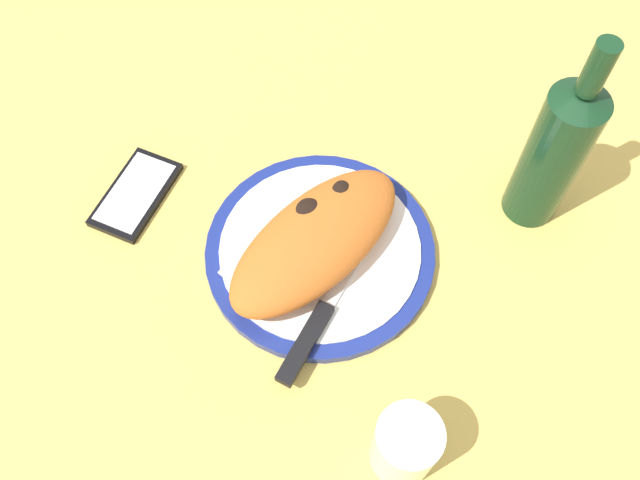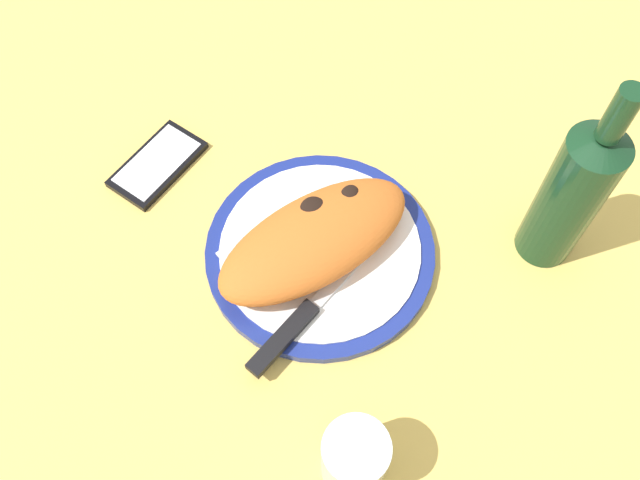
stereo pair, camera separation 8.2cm
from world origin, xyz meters
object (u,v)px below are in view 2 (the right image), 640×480
(calzone, at_px, (313,238))
(fork, at_px, (268,228))
(wine_bottle, at_px, (572,194))
(water_glass, at_px, (354,459))
(knife, at_px, (298,322))
(plate, at_px, (320,251))
(smartphone, at_px, (157,164))

(calzone, xyz_separation_m, fork, (0.03, -0.06, -0.03))
(wine_bottle, bearing_deg, water_glass, 12.23)
(knife, bearing_deg, plate, -139.81)
(fork, distance_m, smartphone, 0.19)
(plate, xyz_separation_m, calzone, (0.01, -0.00, 0.04))
(plate, height_order, wine_bottle, wine_bottle)
(knife, xyz_separation_m, wine_bottle, (-0.32, 0.09, 0.09))
(calzone, bearing_deg, smartphone, -68.66)
(smartphone, height_order, wine_bottle, wine_bottle)
(plate, xyz_separation_m, smartphone, (0.10, -0.24, -0.00))
(knife, relative_size, smartphone, 1.55)
(fork, distance_m, knife, 0.13)
(fork, relative_size, knife, 0.79)
(knife, xyz_separation_m, water_glass, (0.04, 0.16, 0.02))
(plate, relative_size, fork, 1.60)
(plate, distance_m, wine_bottle, 0.30)
(fork, relative_size, smartphone, 1.23)
(knife, height_order, water_glass, water_glass)
(knife, bearing_deg, calzone, -135.67)
(plate, relative_size, smartphone, 1.97)
(plate, height_order, water_glass, water_glass)
(plate, distance_m, calzone, 0.04)
(calzone, distance_m, wine_bottle, 0.30)
(calzone, relative_size, knife, 1.16)
(knife, height_order, smartphone, knife)
(plate, bearing_deg, wine_bottle, 147.47)
(smartphone, bearing_deg, fork, 109.35)
(plate, bearing_deg, knife, 40.19)
(water_glass, height_order, wine_bottle, wine_bottle)
(fork, distance_m, water_glass, 0.30)
(plate, relative_size, knife, 1.27)
(fork, xyz_separation_m, smartphone, (0.06, -0.18, -0.01))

